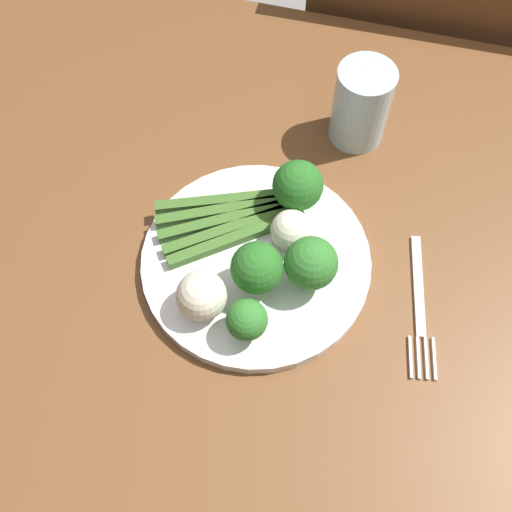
{
  "coord_description": "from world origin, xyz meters",
  "views": [
    {
      "loc": [
        -0.03,
        0.27,
        1.34
      ],
      "look_at": [
        0.05,
        -0.04,
        0.76
      ],
      "focal_mm": 42.91,
      "sensor_mm": 36.0,
      "label": 1
    }
  ],
  "objects": [
    {
      "name": "water_glass",
      "position": [
        -0.02,
        -0.25,
        0.79
      ],
      "size": [
        0.07,
        0.07,
        0.1
      ],
      "primitive_type": "cylinder",
      "color": "silver",
      "rests_on": "dining_table"
    },
    {
      "name": "broccoli_near_center",
      "position": [
        0.04,
        -0.01,
        0.8
      ],
      "size": [
        0.05,
        0.05,
        0.07
      ],
      "color": "#568E33",
      "rests_on": "plate"
    },
    {
      "name": "ground_plane",
      "position": [
        0.0,
        0.0,
        -0.01
      ],
      "size": [
        6.0,
        6.0,
        0.02
      ],
      "primitive_type": "cube",
      "color": "gray"
    },
    {
      "name": "broccoli_right",
      "position": [
        -0.01,
        -0.02,
        0.8
      ],
      "size": [
        0.06,
        0.06,
        0.07
      ],
      "color": "#609E3D",
      "rests_on": "plate"
    },
    {
      "name": "asparagus_bundle",
      "position": [
        0.09,
        -0.07,
        0.76
      ],
      "size": [
        0.17,
        0.13,
        0.01
      ],
      "rotation": [
        0.0,
        0.0,
        0.55
      ],
      "color": "#3D6626",
      "rests_on": "plate"
    },
    {
      "name": "broccoli_front",
      "position": [
        0.04,
        0.05,
        0.79
      ],
      "size": [
        0.04,
        0.04,
        0.05
      ],
      "color": "#609E3D",
      "rests_on": "plate"
    },
    {
      "name": "dining_table",
      "position": [
        0.0,
        0.0,
        0.63
      ],
      "size": [
        1.11,
        0.89,
        0.74
      ],
      "color": "brown",
      "rests_on": "ground_plane"
    },
    {
      "name": "plate",
      "position": [
        0.05,
        -0.04,
        0.75
      ],
      "size": [
        0.25,
        0.25,
        0.01
      ],
      "primitive_type": "cylinder",
      "color": "white",
      "rests_on": "dining_table"
    },
    {
      "name": "fork",
      "position": [
        -0.13,
        -0.03,
        0.75
      ],
      "size": [
        0.05,
        0.17,
        0.0
      ],
      "rotation": [
        0.0,
        0.0,
        1.75
      ],
      "color": "silver",
      "rests_on": "dining_table"
    },
    {
      "name": "chair",
      "position": [
        -0.1,
        -0.58,
        0.5
      ],
      "size": [
        0.41,
        0.41,
        0.87
      ],
      "rotation": [
        0.0,
        0.0,
        0.02
      ],
      "color": "brown",
      "rests_on": "ground_plane"
    },
    {
      "name": "cauliflower_back_right",
      "position": [
        0.02,
        -0.07,
        0.78
      ],
      "size": [
        0.05,
        0.05,
        0.05
      ],
      "primitive_type": "sphere",
      "color": "silver",
      "rests_on": "plate"
    },
    {
      "name": "cauliflower_mid",
      "position": [
        0.09,
        0.03,
        0.78
      ],
      "size": [
        0.05,
        0.05,
        0.05
      ],
      "primitive_type": "sphere",
      "color": "silver",
      "rests_on": "plate"
    },
    {
      "name": "broccoli_left",
      "position": [
        0.02,
        -0.11,
        0.8
      ],
      "size": [
        0.06,
        0.06,
        0.07
      ],
      "color": "#568E33",
      "rests_on": "plate"
    }
  ]
}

